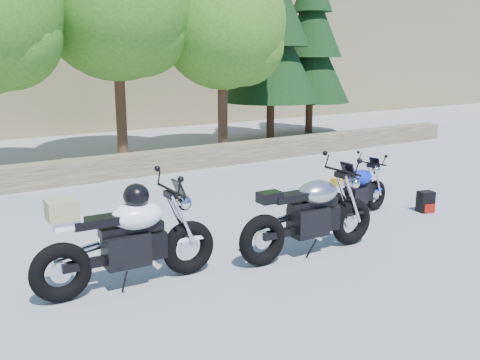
% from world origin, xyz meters
% --- Properties ---
extents(ground, '(90.00, 90.00, 0.00)m').
position_xyz_m(ground, '(0.00, 0.00, 0.00)').
color(ground, '#929398').
rests_on(ground, ground).
extents(stone_wall, '(22.00, 0.55, 0.50)m').
position_xyz_m(stone_wall, '(0.00, 5.50, 0.25)').
color(stone_wall, brown).
rests_on(stone_wall, ground).
extents(tree_decid_mid, '(4.08, 4.08, 6.24)m').
position_xyz_m(tree_decid_mid, '(0.91, 7.54, 4.04)').
color(tree_decid_mid, '#382314').
rests_on(tree_decid_mid, ground).
extents(tree_decid_right, '(3.54, 3.54, 5.41)m').
position_xyz_m(tree_decid_right, '(3.71, 6.94, 3.50)').
color(tree_decid_right, '#382314').
rests_on(tree_decid_right, ground).
extents(conifer_near, '(3.17, 3.17, 7.06)m').
position_xyz_m(conifer_near, '(6.20, 8.20, 3.68)').
color(conifer_near, '#382314').
rests_on(conifer_near, ground).
extents(conifer_far, '(2.82, 2.82, 6.27)m').
position_xyz_m(conifer_far, '(8.40, 8.80, 3.27)').
color(conifer_far, '#382314').
rests_on(conifer_far, ground).
extents(silver_bike, '(2.26, 0.72, 1.13)m').
position_xyz_m(silver_bike, '(0.27, -0.65, 0.55)').
color(silver_bike, black).
rests_on(silver_bike, ground).
extents(white_bike, '(2.26, 0.72, 1.25)m').
position_xyz_m(white_bike, '(-2.26, -0.29, 0.61)').
color(white_bike, black).
rests_on(white_bike, ground).
extents(blue_bike, '(1.77, 0.59, 0.89)m').
position_xyz_m(blue_bike, '(2.10, 0.27, 0.43)').
color(blue_bike, black).
rests_on(blue_bike, ground).
extents(backpack, '(0.31, 0.29, 0.37)m').
position_xyz_m(backpack, '(3.36, -0.20, 0.18)').
color(backpack, black).
rests_on(backpack, ground).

